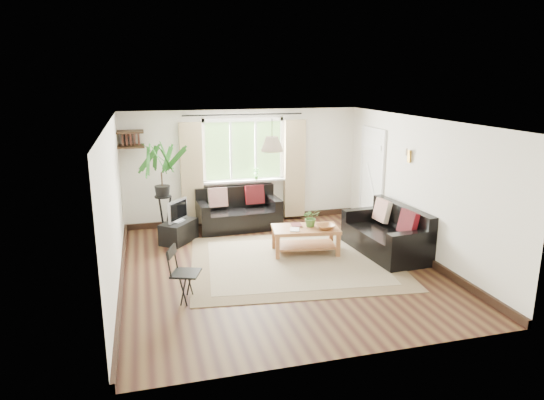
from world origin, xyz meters
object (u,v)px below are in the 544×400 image
object	(u,v)px
coffee_table	(305,240)
folding_chair	(186,274)
sofa_back	(239,210)
sofa_right	(385,231)
tv_stand	(179,232)
palm_stand	(163,192)

from	to	relation	value
coffee_table	folding_chair	size ratio (longest dim) A/B	1.48
sofa_back	coffee_table	distance (m)	1.95
coffee_table	folding_chair	bearing A→B (deg)	-148.50
sofa_right	folding_chair	bearing A→B (deg)	-78.97
sofa_right	tv_stand	xyz separation A→B (m)	(-3.49, 1.57, -0.20)
folding_chair	coffee_table	bearing A→B (deg)	-38.29
coffee_table	sofa_back	bearing A→B (deg)	116.24
tv_stand	palm_stand	distance (m)	0.81
sofa_right	tv_stand	distance (m)	3.83
sofa_back	palm_stand	size ratio (longest dim) A/B	0.90
sofa_back	sofa_right	size ratio (longest dim) A/B	0.98
sofa_back	palm_stand	world-z (taller)	palm_stand
tv_stand	palm_stand	size ratio (longest dim) A/B	0.40
sofa_back	folding_chair	size ratio (longest dim) A/B	2.13
sofa_right	palm_stand	world-z (taller)	palm_stand
sofa_right	coffee_table	bearing A→B (deg)	-109.56
coffee_table	palm_stand	xyz separation A→B (m)	(-2.37, 1.42, 0.70)
palm_stand	tv_stand	bearing A→B (deg)	-41.51
sofa_right	coffee_table	world-z (taller)	sofa_right
sofa_right	palm_stand	distance (m)	4.18
palm_stand	coffee_table	bearing A→B (deg)	-30.93
sofa_back	coffee_table	bearing A→B (deg)	-66.58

